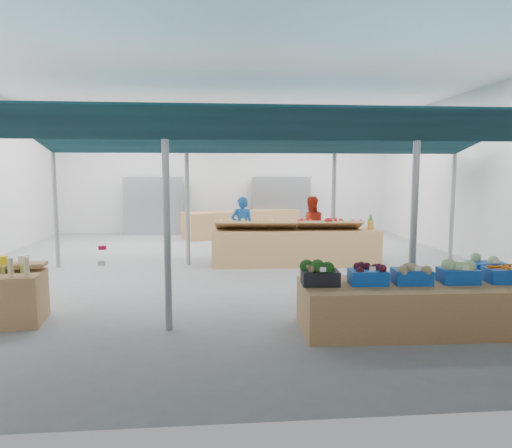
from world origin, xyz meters
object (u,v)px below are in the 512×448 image
(vendor_left, at_px, (242,227))
(fruit_counter, at_px, (295,247))
(vendor_right, at_px, (311,226))
(crate_stack, at_px, (465,295))
(veg_counter, at_px, (423,306))

(vendor_left, bearing_deg, fruit_counter, 139.70)
(vendor_left, height_order, vendor_right, same)
(crate_stack, bearing_deg, fruit_counter, 116.57)
(veg_counter, bearing_deg, vendor_right, 95.87)
(veg_counter, distance_m, vendor_left, 6.15)
(veg_counter, xyz_separation_m, crate_stack, (0.98, 0.64, -0.04))
(veg_counter, bearing_deg, vendor_left, 112.91)
(vendor_left, bearing_deg, vendor_right, -177.79)
(fruit_counter, bearing_deg, crate_stack, -61.23)
(vendor_left, bearing_deg, veg_counter, 113.35)
(fruit_counter, height_order, vendor_right, vendor_right)
(vendor_left, xyz_separation_m, vendor_right, (1.80, 0.00, 0.00))
(fruit_counter, distance_m, vendor_left, 1.67)
(vendor_right, bearing_deg, veg_counter, 96.31)
(crate_stack, height_order, vendor_left, vendor_left)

